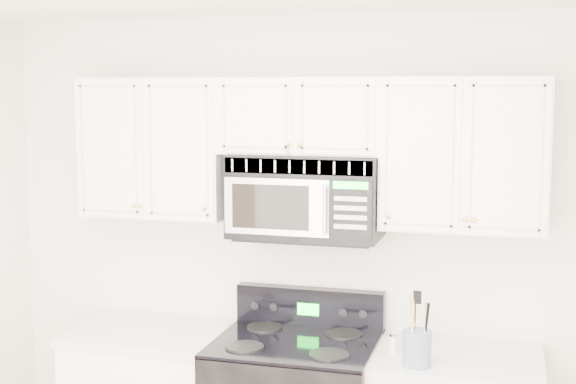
% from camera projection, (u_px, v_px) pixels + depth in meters
% --- Properties ---
extents(room, '(3.51, 3.51, 2.61)m').
position_uv_depth(room, '(184.00, 360.00, 2.71)').
color(room, '#825C48').
rests_on(room, ground).
extents(upper_cabinets, '(2.44, 0.37, 0.75)m').
position_uv_depth(upper_cabinets, '(303.00, 143.00, 4.14)').
color(upper_cabinets, silver).
rests_on(upper_cabinets, ground).
extents(microwave, '(0.77, 0.44, 0.43)m').
position_uv_depth(microwave, '(306.00, 196.00, 4.14)').
color(microwave, black).
rests_on(microwave, ground).
extents(utensil_crock, '(0.14, 0.14, 0.36)m').
position_uv_depth(utensil_crock, '(417.00, 347.00, 3.75)').
color(utensil_crock, '#4E5B75').
rests_on(utensil_crock, base_cabinet_right).
extents(shaker_salt, '(0.04, 0.04, 0.10)m').
position_uv_depth(shaker_salt, '(394.00, 343.00, 3.94)').
color(shaker_salt, silver).
rests_on(shaker_salt, base_cabinet_right).
extents(shaker_pepper, '(0.04, 0.04, 0.09)m').
position_uv_depth(shaker_pepper, '(408.00, 343.00, 3.95)').
color(shaker_pepper, silver).
rests_on(shaker_pepper, base_cabinet_right).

